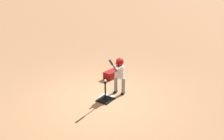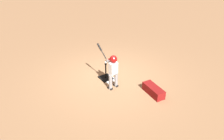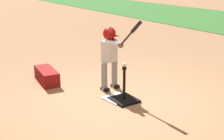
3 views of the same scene
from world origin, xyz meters
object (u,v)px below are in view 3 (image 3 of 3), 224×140
batter_child (111,50)px  equipment_bag (47,76)px  batting_tee (124,97)px  baseball (124,65)px

batter_child → equipment_bag: 1.52m
batting_tee → batter_child: (-0.62, 0.12, 0.70)m
batting_tee → batter_child: batter_child is taller
equipment_bag → baseball: bearing=30.9°
baseball → equipment_bag: baseball is taller
baseball → batter_child: bearing=169.5°
baseball → equipment_bag: (-1.68, -0.78, -0.53)m
batting_tee → equipment_bag: 1.85m
batting_tee → equipment_bag: size_ratio=0.75×
baseball → equipment_bag: 1.92m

